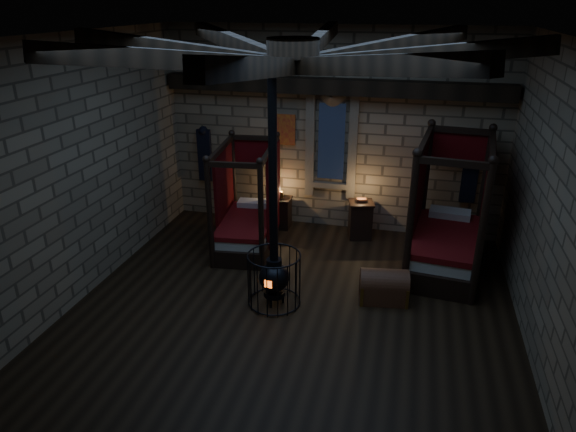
% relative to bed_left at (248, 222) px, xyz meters
% --- Properties ---
extents(room, '(7.02, 7.02, 4.29)m').
position_rel_bed_left_xyz_m(room, '(1.42, -2.00, 3.23)').
color(room, black).
rests_on(room, ground).
extents(bed_left, '(1.25, 2.08, 2.06)m').
position_rel_bed_left_xyz_m(bed_left, '(0.00, 0.00, 0.00)').
color(bed_left, black).
rests_on(bed_left, ground).
extents(bed_right, '(1.46, 2.43, 2.42)m').
position_rel_bed_left_xyz_m(bed_right, '(3.82, 0.03, 0.09)').
color(bed_right, black).
rests_on(bed_right, ground).
extents(trunk_left, '(0.85, 0.54, 0.62)m').
position_rel_bed_left_xyz_m(trunk_left, '(0.07, -0.64, -0.24)').
color(trunk_left, '#5A301C').
rests_on(trunk_left, ground).
extents(trunk_right, '(0.85, 0.61, 0.57)m').
position_rel_bed_left_xyz_m(trunk_right, '(2.82, -1.44, -0.26)').
color(trunk_right, '#5A301C').
rests_on(trunk_right, ground).
extents(nightstand_left, '(0.43, 0.41, 0.84)m').
position_rel_bed_left_xyz_m(nightstand_left, '(0.42, 1.02, -0.16)').
color(nightstand_left, black).
rests_on(nightstand_left, ground).
extents(nightstand_right, '(0.59, 0.58, 0.87)m').
position_rel_bed_left_xyz_m(nightstand_right, '(2.15, 0.92, -0.10)').
color(nightstand_right, black).
rests_on(nightstand_right, ground).
extents(stove, '(0.87, 0.87, 4.05)m').
position_rel_bed_left_xyz_m(stove, '(1.09, -1.97, 0.06)').
color(stove, black).
rests_on(stove, ground).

